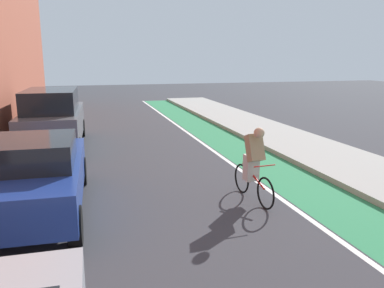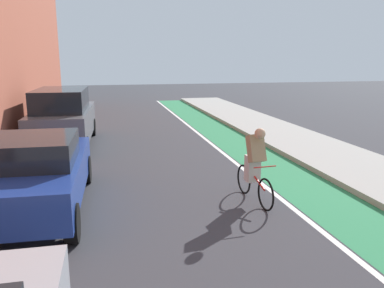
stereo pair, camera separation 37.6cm
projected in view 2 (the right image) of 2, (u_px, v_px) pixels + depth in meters
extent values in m
plane|color=#38383D|center=(167.00, 179.00, 9.87)|extent=(70.65, 70.65, 0.00)
cube|color=#2D8451|center=(253.00, 154.00, 12.44)|extent=(1.60, 32.11, 0.00)
cube|color=white|center=(226.00, 155.00, 12.25)|extent=(0.12, 32.11, 0.00)
cube|color=#A8A59E|center=(314.00, 148.00, 12.88)|extent=(2.70, 32.11, 0.14)
cube|color=navy|center=(36.00, 177.00, 7.72)|extent=(1.93, 4.36, 0.70)
cube|color=black|center=(32.00, 151.00, 7.39)|extent=(1.64, 1.86, 0.55)
cylinder|color=black|center=(14.00, 173.00, 9.18)|extent=(0.24, 0.67, 0.66)
cylinder|color=black|center=(86.00, 170.00, 9.48)|extent=(0.24, 0.67, 0.66)
cylinder|color=black|center=(72.00, 223.00, 6.41)|extent=(0.24, 0.67, 0.66)
cube|color=#595B60|center=(64.00, 123.00, 13.31)|extent=(1.97, 4.74, 0.95)
cube|color=black|center=(61.00, 100.00, 12.92)|extent=(1.68, 2.86, 0.75)
cylinder|color=black|center=(49.00, 128.00, 14.99)|extent=(0.25, 0.67, 0.66)
cylinder|color=black|center=(92.00, 127.00, 15.28)|extent=(0.25, 0.67, 0.66)
cylinder|color=black|center=(28.00, 149.00, 11.56)|extent=(0.25, 0.67, 0.66)
cylinder|color=black|center=(85.00, 147.00, 11.84)|extent=(0.25, 0.67, 0.66)
torus|color=black|center=(266.00, 195.00, 7.75)|extent=(0.09, 0.66, 0.66)
torus|color=black|center=(244.00, 179.00, 8.73)|extent=(0.09, 0.66, 0.66)
cylinder|color=red|center=(254.00, 176.00, 8.20)|extent=(0.11, 0.96, 0.33)
cylinder|color=red|center=(251.00, 170.00, 8.35)|extent=(0.04, 0.12, 0.55)
cylinder|color=red|center=(265.00, 167.00, 7.71)|extent=(0.48, 0.06, 0.02)
cube|color=beige|center=(252.00, 168.00, 8.26)|extent=(0.30, 0.26, 0.56)
cube|color=tan|center=(256.00, 148.00, 8.04)|extent=(0.35, 0.42, 0.60)
sphere|color=tan|center=(260.00, 134.00, 7.82)|extent=(0.22, 0.22, 0.22)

